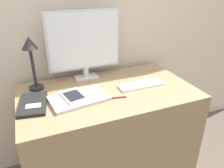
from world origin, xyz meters
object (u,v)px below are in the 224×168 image
object	(u,v)px
keyboard	(141,85)
laptop	(79,98)
notebook	(33,104)
pen	(116,98)
monitor	(84,43)
ereader	(74,96)
desk_lamp	(31,54)

from	to	relation	value
keyboard	laptop	xyz separation A→B (m)	(-0.45, -0.03, 0.00)
notebook	pen	distance (m)	0.49
monitor	notebook	world-z (taller)	monitor
ereader	laptop	bearing A→B (deg)	-30.06
ereader	pen	world-z (taller)	ereader
keyboard	desk_lamp	world-z (taller)	desk_lamp
monitor	desk_lamp	xyz separation A→B (m)	(-0.36, -0.06, -0.02)
keyboard	laptop	size ratio (longest dim) A/B	0.89
ereader	desk_lamp	xyz separation A→B (m)	(-0.20, 0.23, 0.22)
keyboard	pen	world-z (taller)	keyboard
laptop	pen	world-z (taller)	laptop
keyboard	ereader	xyz separation A→B (m)	(-0.47, -0.01, 0.02)
keyboard	desk_lamp	bearing A→B (deg)	161.70
monitor	pen	distance (m)	0.46
keyboard	pen	xyz separation A→B (m)	(-0.23, -0.09, -0.00)
monitor	laptop	distance (m)	0.42
notebook	ereader	bearing A→B (deg)	-5.38
keyboard	notebook	distance (m)	0.71
laptop	pen	size ratio (longest dim) A/B	2.50
monitor	laptop	size ratio (longest dim) A/B	1.43
notebook	monitor	bearing A→B (deg)	33.93
keyboard	ereader	bearing A→B (deg)	-178.59
notebook	pen	xyz separation A→B (m)	(0.48, -0.10, -0.01)
laptop	notebook	bearing A→B (deg)	171.77
keyboard	ereader	distance (m)	0.48
keyboard	monitor	bearing A→B (deg)	138.40
desk_lamp	monitor	bearing A→B (deg)	8.78
keyboard	pen	bearing A→B (deg)	-158.00
keyboard	desk_lamp	xyz separation A→B (m)	(-0.67, 0.22, 0.24)
laptop	desk_lamp	size ratio (longest dim) A/B	1.03
monitor	ereader	size ratio (longest dim) A/B	2.57
desk_lamp	laptop	bearing A→B (deg)	-48.05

